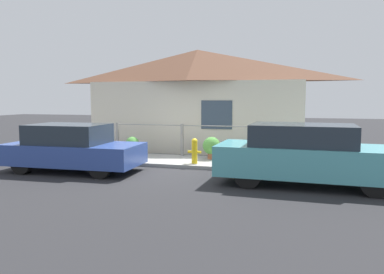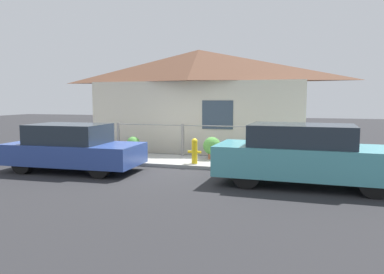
{
  "view_description": "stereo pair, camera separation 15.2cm",
  "coord_description": "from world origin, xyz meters",
  "px_view_note": "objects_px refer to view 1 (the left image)",
  "views": [
    {
      "loc": [
        3.7,
        -10.19,
        2.04
      ],
      "look_at": [
        0.75,
        0.3,
        0.9
      ],
      "focal_mm": 35.0,
      "sensor_mm": 36.0,
      "label": 1
    },
    {
      "loc": [
        3.85,
        -10.15,
        2.04
      ],
      "look_at": [
        0.75,
        0.3,
        0.9
      ],
      "focal_mm": 35.0,
      "sensor_mm": 36.0,
      "label": 2
    }
  ],
  "objects_px": {
    "potted_plant_by_fence": "(132,144)",
    "potted_plant_near_hydrant": "(212,146)",
    "fire_hydrant": "(195,150)",
    "car_left": "(73,148)",
    "car_right": "(308,155)"
  },
  "relations": [
    {
      "from": "potted_plant_by_fence",
      "to": "potted_plant_near_hydrant",
      "type": "bearing_deg",
      "value": -3.08
    },
    {
      "from": "potted_plant_near_hydrant",
      "to": "fire_hydrant",
      "type": "bearing_deg",
      "value": -108.41
    },
    {
      "from": "car_left",
      "to": "fire_hydrant",
      "type": "xyz_separation_m",
      "value": [
        3.1,
        1.55,
        -0.16
      ]
    },
    {
      "from": "car_left",
      "to": "fire_hydrant",
      "type": "distance_m",
      "value": 3.46
    },
    {
      "from": "potted_plant_near_hydrant",
      "to": "car_right",
      "type": "bearing_deg",
      "value": -40.93
    },
    {
      "from": "car_right",
      "to": "potted_plant_by_fence",
      "type": "xyz_separation_m",
      "value": [
        -5.65,
        2.62,
        -0.25
      ]
    },
    {
      "from": "car_left",
      "to": "fire_hydrant",
      "type": "height_order",
      "value": "car_left"
    },
    {
      "from": "car_left",
      "to": "potted_plant_near_hydrant",
      "type": "bearing_deg",
      "value": 34.33
    },
    {
      "from": "potted_plant_by_fence",
      "to": "car_left",
      "type": "bearing_deg",
      "value": -102.9
    },
    {
      "from": "car_right",
      "to": "fire_hydrant",
      "type": "relative_size",
      "value": 5.74
    },
    {
      "from": "car_left",
      "to": "potted_plant_near_hydrant",
      "type": "height_order",
      "value": "car_left"
    },
    {
      "from": "fire_hydrant",
      "to": "car_left",
      "type": "bearing_deg",
      "value": -153.47
    },
    {
      "from": "car_right",
      "to": "potted_plant_by_fence",
      "type": "relative_size",
      "value": 6.94
    },
    {
      "from": "car_left",
      "to": "potted_plant_near_hydrant",
      "type": "relative_size",
      "value": 5.32
    },
    {
      "from": "car_left",
      "to": "potted_plant_near_hydrant",
      "type": "distance_m",
      "value": 4.21
    }
  ]
}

